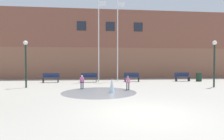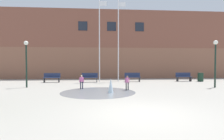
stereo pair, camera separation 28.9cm
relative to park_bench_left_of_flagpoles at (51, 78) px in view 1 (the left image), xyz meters
The scene contains 14 objects.
ground_plane 12.95m from the park_bench_left_of_flagpoles, 61.62° to the right, with size 100.00×100.00×0.00m, color #9E998E.
library_building 10.16m from the park_bench_left_of_flagpoles, 49.19° to the left, with size 36.00×6.05×8.57m.
splash_fountain 8.18m from the park_bench_left_of_flagpoles, 53.53° to the right, with size 4.69×4.69×0.91m.
park_bench_left_of_flagpoles is the anchor object (origin of this frame).
park_bench_under_left_flagpole 3.69m from the park_bench_left_of_flagpoles, ahead, with size 1.60×0.44×0.91m.
park_bench_center 8.03m from the park_bench_left_of_flagpoles, ahead, with size 1.60×0.44×0.91m.
park_bench_near_trashcan 13.45m from the park_bench_left_of_flagpoles, ahead, with size 1.60×0.44×0.91m.
child_with_pink_shirt 8.70m from the park_bench_left_of_flagpoles, 41.38° to the right, with size 0.31×0.24×0.99m.
child_in_fountain 5.96m from the park_bench_left_of_flagpoles, 55.48° to the right, with size 0.31×0.22×0.99m.
flagpole_left 6.24m from the park_bench_left_of_flagpoles, ahead, with size 0.80×0.10×8.60m.
flagpole_right 7.80m from the park_bench_left_of_flagpoles, ahead, with size 0.80×0.10×8.57m.
lamp_post_left_lane 4.31m from the park_bench_left_of_flagpoles, 102.90° to the right, with size 0.32×0.32×3.53m.
lamp_post_right_lane 14.39m from the park_bench_left_of_flagpoles, 19.66° to the right, with size 0.32×0.32×3.58m.
trash_can 15.10m from the park_bench_left_of_flagpoles, ahead, with size 0.56×0.56×0.90m, color #193323.
Camera 1 is at (-1.80, -6.03, 1.72)m, focal length 28.00 mm.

